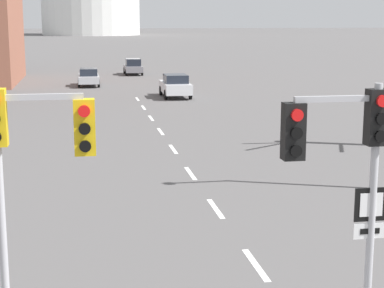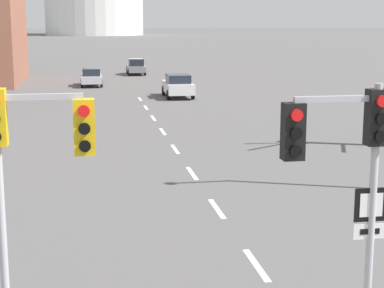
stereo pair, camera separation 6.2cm
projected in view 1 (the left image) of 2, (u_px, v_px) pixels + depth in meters
lane_stripe_1 at (256, 265)px, 14.67m from camera, size 0.16×2.00×0.01m
lane_stripe_2 at (216, 208)px, 19.03m from camera, size 0.16×2.00×0.01m
lane_stripe_3 at (190, 173)px, 23.38m from camera, size 0.16×2.00×0.01m
lane_stripe_4 at (173, 149)px, 27.74m from camera, size 0.16×2.00×0.01m
lane_stripe_5 at (161, 131)px, 32.09m from camera, size 0.16×2.00×0.01m
lane_stripe_6 at (151, 118)px, 36.44m from camera, size 0.16×2.00×0.01m
lane_stripe_7 at (144, 108)px, 40.80m from camera, size 0.16×2.00×0.01m
lane_stripe_8 at (137, 99)px, 45.15m from camera, size 0.16×2.00×0.01m
traffic_signal_centre_tall at (346, 148)px, 10.87m from camera, size 1.83×0.34×4.47m
traffic_signal_near_left at (29, 148)px, 10.78m from camera, size 1.81×0.34×4.51m
route_sign_post at (369, 232)px, 11.25m from camera, size 0.60×0.08×2.71m
sedan_near_left at (89, 77)px, 53.86m from camera, size 1.78×4.31×1.49m
sedan_near_right at (175, 85)px, 46.03m from camera, size 1.93×4.43×1.66m
sedan_mid_centre at (133, 67)px, 64.96m from camera, size 1.77×4.15×1.62m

